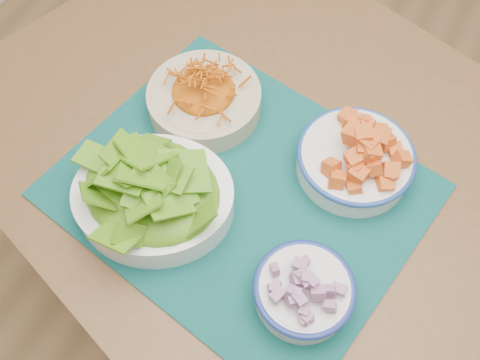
{
  "coord_description": "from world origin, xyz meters",
  "views": [
    {
      "loc": [
        -0.1,
        -0.43,
        1.51
      ],
      "look_at": [
        -0.29,
        -0.05,
        0.78
      ],
      "focal_mm": 40.0,
      "sensor_mm": 36.0,
      "label": 1
    }
  ],
  "objects_px": {
    "lettuce_bowl": "(152,191)",
    "onion_bowl": "(304,290)",
    "carrot_bowl": "(204,96)",
    "placemat": "(240,190)",
    "table": "(301,202)",
    "squash_bowl": "(357,155)"
  },
  "relations": [
    {
      "from": "lettuce_bowl",
      "to": "onion_bowl",
      "type": "height_order",
      "value": "lettuce_bowl"
    },
    {
      "from": "carrot_bowl",
      "to": "lettuce_bowl",
      "type": "height_order",
      "value": "lettuce_bowl"
    },
    {
      "from": "placemat",
      "to": "carrot_bowl",
      "type": "height_order",
      "value": "carrot_bowl"
    },
    {
      "from": "placemat",
      "to": "carrot_bowl",
      "type": "distance_m",
      "value": 0.18
    },
    {
      "from": "lettuce_bowl",
      "to": "placemat",
      "type": "bearing_deg",
      "value": 18.28
    },
    {
      "from": "placemat",
      "to": "carrot_bowl",
      "type": "bearing_deg",
      "value": 148.48
    },
    {
      "from": "carrot_bowl",
      "to": "lettuce_bowl",
      "type": "bearing_deg",
      "value": -82.5
    },
    {
      "from": "table",
      "to": "carrot_bowl",
      "type": "height_order",
      "value": "carrot_bowl"
    },
    {
      "from": "squash_bowl",
      "to": "onion_bowl",
      "type": "distance_m",
      "value": 0.24
    },
    {
      "from": "placemat",
      "to": "squash_bowl",
      "type": "xyz_separation_m",
      "value": [
        0.15,
        0.12,
        0.05
      ]
    },
    {
      "from": "table",
      "to": "squash_bowl",
      "type": "bearing_deg",
      "value": 52.55
    },
    {
      "from": "carrot_bowl",
      "to": "onion_bowl",
      "type": "relative_size",
      "value": 1.45
    },
    {
      "from": "carrot_bowl",
      "to": "squash_bowl",
      "type": "height_order",
      "value": "squash_bowl"
    },
    {
      "from": "table",
      "to": "placemat",
      "type": "bearing_deg",
      "value": -119.45
    },
    {
      "from": "table",
      "to": "carrot_bowl",
      "type": "relative_size",
      "value": 5.67
    },
    {
      "from": "onion_bowl",
      "to": "placemat",
      "type": "bearing_deg",
      "value": 143.38
    },
    {
      "from": "placemat",
      "to": "onion_bowl",
      "type": "distance_m",
      "value": 0.21
    },
    {
      "from": "squash_bowl",
      "to": "onion_bowl",
      "type": "xyz_separation_m",
      "value": [
        0.01,
        -0.24,
        -0.01
      ]
    },
    {
      "from": "lettuce_bowl",
      "to": "onion_bowl",
      "type": "bearing_deg",
      "value": -29.18
    },
    {
      "from": "carrot_bowl",
      "to": "squash_bowl",
      "type": "relative_size",
      "value": 1.09
    },
    {
      "from": "table",
      "to": "placemat",
      "type": "relative_size",
      "value": 2.63
    },
    {
      "from": "table",
      "to": "onion_bowl",
      "type": "bearing_deg",
      "value": -50.36
    }
  ]
}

